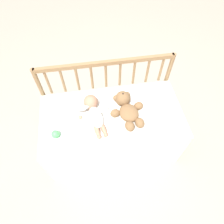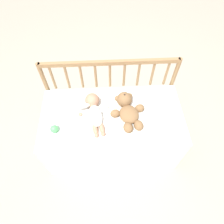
{
  "view_description": "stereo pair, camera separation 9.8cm",
  "coord_description": "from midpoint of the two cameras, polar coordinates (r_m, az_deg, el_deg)",
  "views": [
    {
      "loc": [
        -0.15,
        -0.92,
        1.95
      ],
      "look_at": [
        0.0,
        -0.01,
        0.6
      ],
      "focal_mm": 32.0,
      "sensor_mm": 36.0,
      "label": 1
    },
    {
      "loc": [
        -0.05,
        -0.93,
        1.95
      ],
      "look_at": [
        0.0,
        -0.01,
        0.6
      ],
      "focal_mm": 32.0,
      "sensor_mm": 36.0,
      "label": 2
    }
  ],
  "objects": [
    {
      "name": "teddy_bear",
      "position": [
        1.67,
        6.12,
        0.63
      ],
      "size": [
        0.31,
        0.38,
        0.13
      ],
      "color": "olive",
      "rests_on": "crib_mattress"
    },
    {
      "name": "ground_plane",
      "position": [
        2.16,
        1.3,
        -8.87
      ],
      "size": [
        12.0,
        12.0,
        0.0
      ],
      "primitive_type": "plane",
      "color": "tan"
    },
    {
      "name": "crib_mattress",
      "position": [
        1.92,
        1.45,
        -5.42
      ],
      "size": [
        1.21,
        0.62,
        0.54
      ],
      "color": "silver",
      "rests_on": "ground_plane"
    },
    {
      "name": "baby",
      "position": [
        1.67,
        -3.38,
        0.48
      ],
      "size": [
        0.3,
        0.4,
        0.13
      ],
      "color": "white",
      "rests_on": "crib_mattress"
    },
    {
      "name": "blanket",
      "position": [
        1.68,
        1.64,
        -1.67
      ],
      "size": [
        0.76,
        0.49,
        0.01
      ],
      "color": "white",
      "rests_on": "crib_mattress"
    },
    {
      "name": "crib_rail",
      "position": [
        1.85,
        0.97,
        8.68
      ],
      "size": [
        1.21,
        0.04,
        0.84
      ],
      "color": "#997047",
      "rests_on": "ground_plane"
    },
    {
      "name": "toy_ball",
      "position": [
        1.64,
        -14.57,
        -4.78
      ],
      "size": [
        0.06,
        0.06,
        0.06
      ],
      "color": "#59BF66",
      "rests_on": "crib_mattress"
    }
  ]
}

